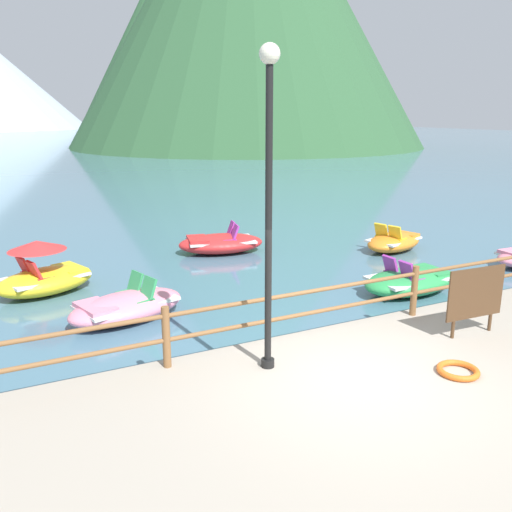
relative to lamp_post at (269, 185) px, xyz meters
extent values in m
plane|color=#477084|center=(1.04, 39.11, -3.11)|extent=(200.00, 200.00, 0.00)
cube|color=#A39989|center=(1.04, -3.09, -2.91)|extent=(28.00, 8.00, 0.40)
cylinder|color=brown|center=(-1.34, 0.66, -2.24)|extent=(0.12, 0.12, 0.95)
cylinder|color=brown|center=(3.42, 0.66, -2.24)|extent=(0.12, 0.12, 0.95)
cylinder|color=brown|center=(1.04, 0.66, -1.91)|extent=(23.80, 0.07, 0.07)
cylinder|color=brown|center=(1.04, 0.66, -2.29)|extent=(23.80, 0.07, 0.07)
cylinder|color=black|center=(0.00, 0.00, -0.57)|extent=(0.10, 0.10, 4.29)
sphere|color=silver|center=(0.00, 0.00, 1.69)|extent=(0.28, 0.28, 0.28)
cylinder|color=black|center=(0.00, 0.00, -2.65)|extent=(0.20, 0.20, 0.12)
cube|color=silver|center=(3.68, -0.48, -1.96)|extent=(1.10, 0.10, 0.80)
cube|color=#4C331E|center=(3.68, -0.49, -1.96)|extent=(1.18, 0.10, 0.88)
cylinder|color=#4C331E|center=(3.27, -0.45, -2.54)|extent=(0.06, 0.06, 0.35)
cylinder|color=#4C331E|center=(4.10, -0.50, -2.54)|extent=(0.06, 0.06, 0.35)
torus|color=orange|center=(2.38, -1.43, -2.67)|extent=(0.61, 0.61, 0.09)
ellipsoid|color=pink|center=(-1.21, 3.82, -2.84)|extent=(2.71, 1.91, 0.55)
cube|color=silver|center=(-1.21, 3.82, -2.75)|extent=(2.13, 1.54, 0.06)
cube|color=#339956|center=(-1.10, 4.11, -2.68)|extent=(0.49, 0.49, 0.08)
cube|color=#339956|center=(-0.93, 4.16, -2.46)|extent=(0.31, 0.44, 0.43)
cube|color=#339956|center=(-0.96, 3.62, -2.68)|extent=(0.49, 0.49, 0.08)
cube|color=#339956|center=(-0.79, 3.67, -2.46)|extent=(0.31, 0.44, 0.43)
cube|color=pink|center=(-1.86, 3.63, -2.69)|extent=(0.77, 1.01, 0.12)
ellipsoid|color=red|center=(2.58, 7.93, -2.84)|extent=(2.75, 1.87, 0.56)
cube|color=silver|center=(2.58, 7.93, -2.74)|extent=(2.16, 1.51, 0.06)
cube|color=purple|center=(2.82, 8.16, -2.67)|extent=(0.47, 0.47, 0.08)
cube|color=purple|center=(3.00, 8.12, -2.45)|extent=(0.29, 0.43, 0.43)
cube|color=purple|center=(2.71, 7.62, -2.67)|extent=(0.47, 0.47, 0.08)
cube|color=purple|center=(2.88, 7.59, -2.45)|extent=(0.29, 0.43, 0.43)
cube|color=red|center=(1.90, 8.08, -2.68)|extent=(0.74, 1.06, 0.12)
ellipsoid|color=yellow|center=(-2.51, 6.32, -2.82)|extent=(2.57, 2.03, 0.58)
cube|color=silver|center=(-2.51, 6.32, -2.72)|extent=(2.02, 1.63, 0.06)
cube|color=red|center=(-2.58, 6.01, -2.65)|extent=(0.51, 0.51, 0.08)
cube|color=red|center=(-2.75, 5.94, -2.43)|extent=(0.33, 0.45, 0.43)
cube|color=red|center=(-2.76, 6.51, -2.65)|extent=(0.51, 0.51, 0.08)
cube|color=red|center=(-2.93, 6.45, -2.43)|extent=(0.33, 0.45, 0.43)
cube|color=yellow|center=(-1.93, 6.53, -2.66)|extent=(0.79, 1.05, 0.12)
cone|color=red|center=(-2.62, 6.28, -1.95)|extent=(1.64, 1.64, 0.22)
ellipsoid|color=orange|center=(7.35, 5.82, -2.85)|extent=(2.38, 1.77, 0.52)
cube|color=silver|center=(7.35, 5.82, -2.76)|extent=(1.87, 1.43, 0.06)
cube|color=yellow|center=(7.27, 5.55, -2.69)|extent=(0.50, 0.50, 0.08)
cube|color=yellow|center=(7.10, 5.49, -2.47)|extent=(0.32, 0.44, 0.43)
cube|color=yellow|center=(7.13, 6.00, -2.69)|extent=(0.50, 0.50, 0.08)
cube|color=yellow|center=(6.96, 5.95, -2.47)|extent=(0.32, 0.44, 0.43)
cube|color=orange|center=(7.91, 6.00, -2.70)|extent=(0.69, 0.94, 0.12)
ellipsoid|color=green|center=(5.05, 2.56, -2.84)|extent=(2.45, 1.43, 0.55)
cube|color=silver|center=(5.05, 2.56, -2.74)|extent=(1.91, 1.17, 0.06)
cube|color=purple|center=(4.88, 2.28, -2.67)|extent=(0.41, 0.41, 0.08)
cube|color=purple|center=(4.70, 2.28, -2.45)|extent=(0.22, 0.41, 0.43)
cube|color=purple|center=(4.86, 2.82, -2.67)|extent=(0.41, 0.41, 0.08)
cube|color=purple|center=(4.68, 2.82, -2.45)|extent=(0.22, 0.41, 0.43)
cube|color=green|center=(5.71, 2.58, -2.68)|extent=(0.56, 0.96, 0.12)
cone|color=#2D5633|center=(17.56, 61.23, 7.63)|extent=(23.30, 23.30, 21.48)
camera|label=1|loc=(-3.43, -6.50, 0.98)|focal=37.78mm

